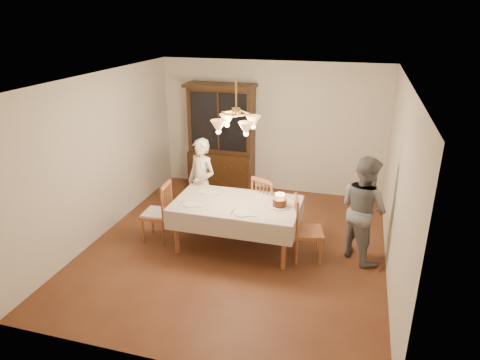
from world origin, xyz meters
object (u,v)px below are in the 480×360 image
(dining_table, at_px, (236,207))
(china_hutch, at_px, (221,140))
(chair_far_side, at_px, (268,207))
(birthday_cake, at_px, (280,203))
(elderly_woman, at_px, (202,183))

(dining_table, distance_m, china_hutch, 2.48)
(chair_far_side, relative_size, birthday_cake, 3.33)
(elderly_woman, bearing_deg, birthday_cake, 1.27)
(dining_table, xyz_separation_m, birthday_cake, (0.65, 0.04, 0.13))
(dining_table, height_order, china_hutch, china_hutch)
(china_hutch, relative_size, birthday_cake, 7.20)
(birthday_cake, bearing_deg, dining_table, -176.43)
(elderly_woman, xyz_separation_m, birthday_cake, (1.44, -0.57, 0.06))
(birthday_cake, bearing_deg, chair_far_side, 117.08)
(dining_table, distance_m, birthday_cake, 0.67)
(elderly_woman, bearing_deg, china_hutch, 119.07)
(china_hutch, distance_m, chair_far_side, 2.18)
(elderly_woman, distance_m, birthday_cake, 1.55)
(dining_table, relative_size, chair_far_side, 1.90)
(china_hutch, relative_size, chair_far_side, 2.16)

